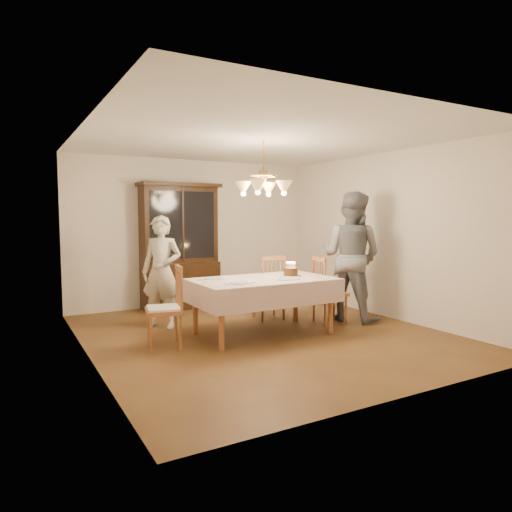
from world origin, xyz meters
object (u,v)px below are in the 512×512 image
dining_table (263,284)px  chair_far_side (269,291)px  china_hutch (180,248)px  birthday_cake (291,272)px  elderly_woman (162,272)px

dining_table → chair_far_side: 0.95m
china_hutch → birthday_cake: (0.81, -2.25, -0.23)m
chair_far_side → dining_table: bearing=-125.7°
chair_far_side → elderly_woman: (-1.62, 0.29, 0.36)m
dining_table → birthday_cake: bearing=1.2°
dining_table → china_hutch: 2.31m
elderly_woman → birthday_cake: bearing=8.3°
china_hutch → chair_far_side: bearing=-59.3°
dining_table → elderly_woman: (-1.08, 1.03, 0.12)m
dining_table → elderly_woman: bearing=136.3°
chair_far_side → elderly_woman: elderly_woman is taller
chair_far_side → elderly_woman: size_ratio=0.62×
dining_table → chair_far_side: bearing=54.3°
chair_far_side → birthday_cake: (-0.09, -0.73, 0.37)m
china_hutch → birthday_cake: size_ratio=7.20×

